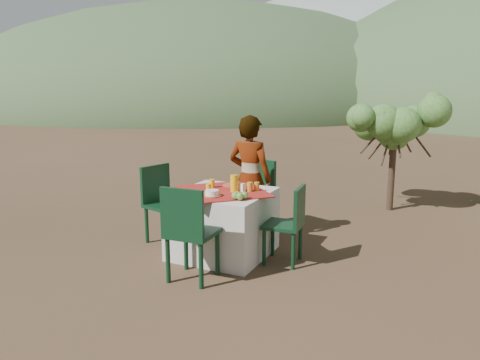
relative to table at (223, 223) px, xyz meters
name	(u,v)px	position (x,y,z in m)	size (l,w,h in m)	color
ground	(285,249)	(0.60, 0.46, -0.38)	(160.00, 160.00, 0.00)	#3B2B1B
table	(223,223)	(0.00, 0.00, 0.00)	(1.30, 1.30, 0.76)	silver
chair_far	(257,192)	(0.00, 0.99, 0.16)	(0.57, 0.57, 0.97)	black
chair_near	(188,230)	(0.05, -0.85, 0.17)	(0.48, 0.48, 0.99)	black
chair_left	(162,200)	(-0.91, 0.09, 0.16)	(0.54, 0.54, 0.97)	black
chair_right	(290,221)	(0.80, 0.06, 0.11)	(0.44, 0.44, 0.88)	black
person	(250,178)	(0.06, 0.63, 0.42)	(0.58, 0.38, 1.59)	#8C6651
shrub_tree	(398,130)	(1.54, 2.91, 0.88)	(1.36, 1.33, 1.60)	#412C20
hill_near_left	(206,106)	(-17.40, 30.46, -0.38)	(40.00, 40.00, 16.00)	#33502D
hill_far_center	(408,100)	(-3.40, 52.46, -0.38)	(60.00, 60.00, 24.00)	slate
plate_far	(233,185)	(-0.02, 0.29, 0.39)	(0.23, 0.23, 0.01)	brown
plate_near	(208,194)	(-0.06, -0.23, 0.39)	(0.22, 0.22, 0.01)	brown
glass_far	(212,183)	(-0.19, 0.09, 0.43)	(0.06, 0.06, 0.10)	yellow
glass_near	(209,188)	(-0.11, -0.13, 0.43)	(0.06, 0.06, 0.10)	yellow
juice_pitcher	(234,183)	(0.14, 0.01, 0.48)	(0.09, 0.09, 0.19)	yellow
bowl_plate	(212,196)	(0.01, -0.28, 0.39)	(0.21, 0.21, 0.01)	brown
white_bowl	(212,193)	(0.01, -0.28, 0.42)	(0.15, 0.15, 0.05)	white
jar_left	(250,187)	(0.29, 0.10, 0.44)	(0.07, 0.07, 0.11)	orange
jar_right	(257,186)	(0.35, 0.18, 0.43)	(0.06, 0.06, 0.10)	orange
napkin_holder	(242,187)	(0.22, 0.06, 0.43)	(0.08, 0.04, 0.10)	white
fruit_cluster	(239,195)	(0.34, -0.27, 0.42)	(0.16, 0.15, 0.08)	olive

